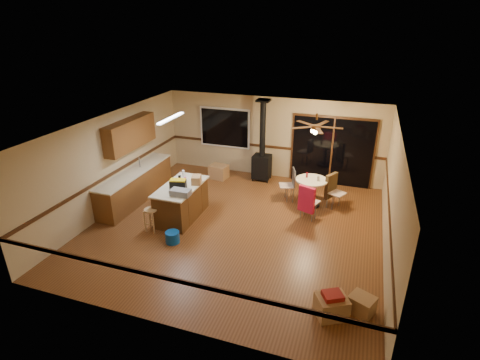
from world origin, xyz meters
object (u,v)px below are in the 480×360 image
at_px(blue_bucket, 172,237).
at_px(dining_table, 311,188).
at_px(chair_right, 332,186).
at_px(chair_left, 291,181).
at_px(wood_stove, 262,158).
at_px(bar_stool, 152,220).
at_px(chair_near, 307,199).
at_px(kitchen_island, 182,202).
at_px(box_corner_b, 362,305).
at_px(toolbox_black, 178,185).
at_px(toolbox_grey, 181,192).
at_px(box_under_window, 219,172).
at_px(box_corner_a, 331,306).

height_order(blue_bucket, dining_table, dining_table).
bearing_deg(chair_right, chair_left, -179.90).
bearing_deg(wood_stove, bar_stool, -113.74).
height_order(bar_stool, chair_near, chair_near).
distance_m(kitchen_island, dining_table, 3.54).
distance_m(chair_near, box_corner_b, 3.39).
xyz_separation_m(kitchen_island, toolbox_black, (0.03, -0.17, 0.56)).
distance_m(chair_left, box_corner_b, 4.56).
relative_size(toolbox_grey, box_under_window, 0.86).
xyz_separation_m(wood_stove, chair_left, (1.17, -1.15, -0.14)).
xyz_separation_m(dining_table, chair_near, (0.03, -0.87, 0.07)).
distance_m(chair_near, chair_right, 1.13).
relative_size(kitchen_island, dining_table, 1.93).
xyz_separation_m(kitchen_island, blue_bucket, (0.33, -1.17, -0.32)).
bearing_deg(box_corner_b, bar_stool, 165.68).
bearing_deg(toolbox_grey, toolbox_black, 125.72).
relative_size(bar_stool, box_corner_b, 1.38).
bearing_deg(wood_stove, box_corner_b, -57.39).
xyz_separation_m(wood_stove, chair_right, (2.31, -1.14, -0.13)).
bearing_deg(dining_table, chair_right, 14.34).
distance_m(kitchen_island, toolbox_grey, 0.76).
height_order(dining_table, chair_near, chair_near).
bearing_deg(toolbox_grey, box_corner_a, -25.93).
height_order(wood_stove, toolbox_black, wood_stove).
xyz_separation_m(kitchen_island, dining_table, (3.07, 1.77, 0.08)).
distance_m(box_under_window, box_corner_a, 6.56).
distance_m(bar_stool, box_under_window, 3.57).
distance_m(kitchen_island, toolbox_black, 0.58).
bearing_deg(blue_bucket, chair_near, 36.75).
bearing_deg(toolbox_black, box_corner_a, -28.24).
xyz_separation_m(chair_right, box_under_window, (-3.66, 0.82, -0.37)).
distance_m(toolbox_grey, chair_left, 3.28).
xyz_separation_m(toolbox_grey, box_under_window, (-0.31, 3.22, -0.75)).
bearing_deg(kitchen_island, chair_near, 16.15).
bearing_deg(chair_left, chair_right, 0.10).
relative_size(box_under_window, box_corner_a, 1.07).
bearing_deg(box_under_window, chair_right, -12.59).
distance_m(chair_near, box_under_window, 3.67).
height_order(toolbox_grey, chair_near, toolbox_grey).
height_order(bar_stool, blue_bucket, bar_stool).
bearing_deg(kitchen_island, box_corner_a, -29.91).
distance_m(kitchen_island, blue_bucket, 1.25).
relative_size(wood_stove, box_under_window, 4.54).
relative_size(blue_bucket, box_under_window, 0.60).
xyz_separation_m(toolbox_black, box_corner_b, (4.57, -1.94, -0.84)).
bearing_deg(chair_near, box_under_window, 149.94).
bearing_deg(toolbox_black, dining_table, 32.58).
bearing_deg(chair_near, box_corner_a, -73.01).
height_order(kitchen_island, toolbox_black, toolbox_black).
xyz_separation_m(wood_stove, box_under_window, (-1.36, -0.32, -0.51)).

